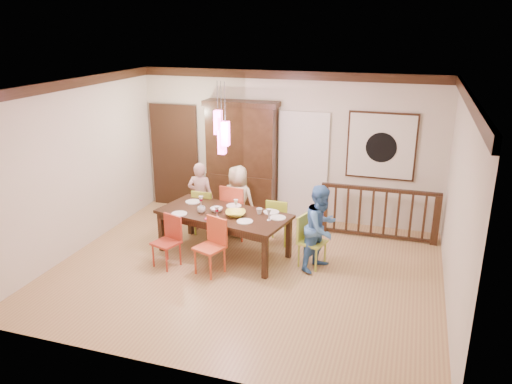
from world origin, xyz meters
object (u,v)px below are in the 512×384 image
(dining_table, at_px, (224,217))
(person_far_left, at_px, (201,197))
(person_end_right, at_px, (321,228))
(balustrade, at_px, (379,212))
(person_far_mid, at_px, (238,201))
(china_hutch, at_px, (242,160))
(chair_end_right, at_px, (313,238))
(chair_far_left, at_px, (206,208))

(dining_table, distance_m, person_far_left, 1.14)
(person_far_left, relative_size, person_end_right, 0.96)
(balustrade, height_order, person_far_left, person_far_left)
(balustrade, relative_size, person_far_mid, 1.58)
(dining_table, xyz_separation_m, person_far_left, (-0.78, 0.83, -0.00))
(person_far_mid, bearing_deg, person_end_right, 160.11)
(person_end_right, bearing_deg, person_far_mid, 88.43)
(china_hutch, relative_size, person_far_left, 1.75)
(person_far_mid, bearing_deg, balustrade, -158.34)
(chair_end_right, relative_size, person_far_mid, 0.64)
(chair_far_left, height_order, person_far_left, person_far_left)
(person_far_left, distance_m, person_end_right, 2.57)
(balustrade, bearing_deg, dining_table, -149.42)
(dining_table, distance_m, balustrade, 2.84)
(person_far_left, xyz_separation_m, person_end_right, (2.43, -0.85, 0.03))
(person_far_left, bearing_deg, person_far_mid, 175.32)
(dining_table, xyz_separation_m, chair_far_left, (-0.65, 0.74, -0.17))
(china_hutch, bearing_deg, balustrade, -7.21)
(balustrade, height_order, person_far_mid, person_far_mid)
(person_far_left, height_order, person_far_mid, same)
(dining_table, distance_m, chair_far_left, 1.00)
(chair_far_left, relative_size, person_far_mid, 0.65)
(dining_table, relative_size, chair_end_right, 2.75)
(person_far_mid, bearing_deg, chair_end_right, 159.35)
(china_hutch, bearing_deg, person_end_right, -43.33)
(chair_end_right, relative_size, person_far_left, 0.64)
(person_far_mid, height_order, person_end_right, person_end_right)
(china_hutch, xyz_separation_m, person_end_right, (1.96, -1.85, -0.47))
(person_end_right, bearing_deg, chair_end_right, 97.71)
(china_hutch, height_order, balustrade, china_hutch)
(chair_far_left, bearing_deg, person_far_left, -31.57)
(balustrade, bearing_deg, person_end_right, -118.20)
(person_end_right, bearing_deg, china_hutch, 71.76)
(china_hutch, xyz_separation_m, person_far_mid, (0.27, -1.00, -0.50))
(china_hutch, relative_size, balustrade, 1.11)
(balustrade, bearing_deg, person_far_left, -169.31)
(balustrade, bearing_deg, person_far_mid, -165.96)
(chair_end_right, bearing_deg, person_far_mid, 79.52)
(chair_far_left, bearing_deg, chair_end_right, 161.53)
(chair_far_left, xyz_separation_m, person_end_right, (2.29, -0.76, 0.20))
(china_hutch, bearing_deg, person_far_mid, -74.78)
(chair_end_right, height_order, person_end_right, person_end_right)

